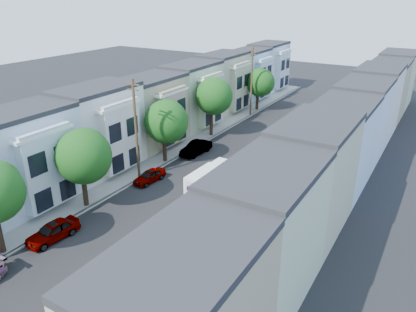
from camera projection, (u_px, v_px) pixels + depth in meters
ground at (179, 202)px, 36.41m from camera, size 160.00×160.00×0.00m
road_slab at (251, 150)px, 48.31m from camera, size 12.00×70.00×0.02m
curb_left at (208, 140)px, 51.16m from camera, size 0.30×70.00×0.15m
curb_right at (300, 159)px, 45.41m from camera, size 0.30×70.00×0.15m
sidewalk_left at (199, 138)px, 51.78m from camera, size 2.60×70.00×0.15m
sidewalk_right at (311, 162)px, 44.79m from camera, size 2.60×70.00×0.15m
centerline at (251, 150)px, 48.31m from camera, size 0.12×70.00×0.01m
townhouse_row_left at (175, 134)px, 53.61m from camera, size 5.00×70.00×8.50m
townhouse_row_right at (346, 169)px, 43.01m from camera, size 5.00×70.00×8.50m
tree_b at (83, 156)px, 33.76m from camera, size 4.70×4.70×7.18m
tree_c at (166, 122)px, 42.98m from camera, size 4.70×4.70×7.07m
tree_d at (213, 96)px, 50.72m from camera, size 4.70×4.70×7.69m
tree_e at (260, 83)px, 62.35m from camera, size 4.37×4.37×6.64m
tree_far_r at (346, 100)px, 56.11m from camera, size 2.81×2.81×4.96m
utility_pole_near at (136, 130)px, 39.03m from camera, size 1.60×0.26×10.00m
utility_pole_far at (252, 81)px, 59.66m from camera, size 1.60×0.26×10.00m
fedex_truck at (213, 182)px, 36.59m from camera, size 2.32×6.03×2.89m
lead_sedan at (260, 151)px, 46.06m from camera, size 2.61×5.32×1.45m
parked_left_b at (53, 231)px, 30.73m from camera, size 2.06×4.53×1.43m
parked_left_c at (150, 176)px, 40.02m from camera, size 1.79×3.93×1.24m
parked_left_d at (196, 148)px, 46.76m from camera, size 1.91×4.52×1.47m
parked_right_a at (154, 275)px, 25.97m from camera, size 2.55×5.42×1.50m
parked_right_b at (211, 224)px, 31.68m from camera, size 1.63×4.22×1.37m
parked_right_c at (294, 149)px, 46.68m from camera, size 1.83×4.38×1.43m
parked_right_d at (324, 122)px, 56.01m from camera, size 1.52×4.09×1.35m
motorcycle at (155, 281)px, 25.99m from camera, size 0.26×1.87×0.74m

